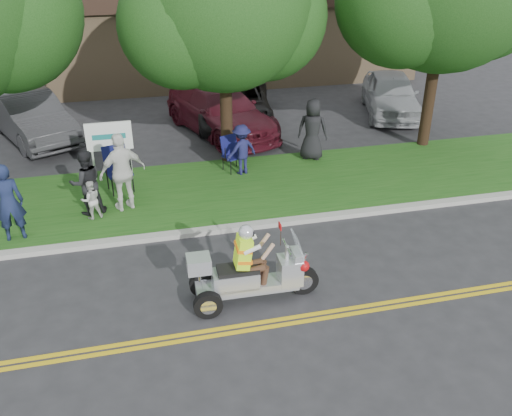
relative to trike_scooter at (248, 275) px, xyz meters
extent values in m
plane|color=#28282B|center=(0.42, -0.30, -0.58)|extent=(120.00, 120.00, 0.00)
cube|color=gold|center=(0.42, -0.88, -0.58)|extent=(60.00, 0.10, 0.01)
cube|color=gold|center=(0.42, -0.72, -0.58)|extent=(60.00, 0.10, 0.01)
cube|color=#A8A89E|center=(0.42, 2.75, -0.52)|extent=(60.00, 0.25, 0.12)
cube|color=#1A4D14|center=(0.42, 4.90, -0.53)|extent=(60.00, 4.00, 0.10)
cube|color=#9E7F5B|center=(2.42, 18.70, 1.42)|extent=(18.00, 8.00, 4.00)
cube|color=black|center=(2.42, 14.65, 3.12)|extent=(18.00, 0.30, 0.60)
sphere|color=#194112|center=(-4.73, 7.00, 4.01)|extent=(4.05, 4.05, 4.05)
cylinder|color=#332114|center=(0.92, 6.90, 1.52)|extent=(0.36, 0.36, 4.20)
sphere|color=#194112|center=(0.92, 6.90, 4.07)|extent=(4.80, 4.80, 4.80)
sphere|color=#194112|center=(2.12, 7.20, 3.62)|extent=(3.60, 3.60, 3.60)
sphere|color=#194112|center=(-0.28, 6.70, 3.54)|extent=(3.36, 3.36, 3.36)
cylinder|color=#332114|center=(7.42, 6.70, 1.80)|extent=(0.36, 0.36, 4.76)
cylinder|color=silver|center=(-2.98, 6.30, -0.03)|extent=(0.06, 0.06, 1.10)
cylinder|color=silver|center=(-1.98, 6.30, -0.03)|extent=(0.06, 0.06, 1.10)
cube|color=white|center=(-2.48, 6.30, 0.77)|extent=(1.25, 0.06, 0.80)
cylinder|color=black|center=(1.11, -0.02, -0.29)|extent=(0.59, 0.15, 0.58)
cylinder|color=black|center=(-0.84, -0.33, -0.31)|extent=(0.55, 0.16, 0.54)
cylinder|color=black|center=(-0.82, 0.37, -0.31)|extent=(0.55, 0.16, 0.54)
cube|color=silver|center=(0.04, 0.00, -0.25)|extent=(1.85, 0.49, 0.17)
cube|color=silver|center=(-0.25, 0.01, -0.05)|extent=(0.88, 0.47, 0.34)
cube|color=black|center=(-0.20, 0.01, 0.15)|extent=(0.79, 0.43, 0.10)
cube|color=silver|center=(0.82, -0.02, 0.00)|extent=(0.45, 0.48, 0.53)
cube|color=silver|center=(0.96, -0.02, 0.56)|extent=(0.20, 0.45, 0.47)
cube|color=silver|center=(-0.93, 0.02, 0.39)|extent=(0.45, 0.42, 0.29)
sphere|color=#B20C0F|center=(1.04, -0.16, 0.17)|extent=(0.21, 0.21, 0.21)
cube|color=#ABE418|center=(-0.09, 0.00, 0.54)|extent=(0.34, 0.40, 0.63)
sphere|color=silver|center=(-0.03, 0.00, 0.95)|extent=(0.28, 0.28, 0.28)
cylinder|color=black|center=(-2.51, 5.07, -0.23)|extent=(0.03, 0.03, 0.51)
cylinder|color=black|center=(-1.97, 5.21, -0.23)|extent=(0.03, 0.03, 0.51)
cylinder|color=black|center=(-2.63, 5.56, -0.23)|extent=(0.03, 0.03, 0.51)
cylinder|color=black|center=(-2.10, 5.70, -0.23)|extent=(0.03, 0.03, 0.51)
cube|color=#0E1143|center=(-2.30, 5.39, 0.04)|extent=(0.76, 0.72, 0.05)
cube|color=#0E1143|center=(-2.37, 5.65, 0.38)|extent=(0.66, 0.34, 0.68)
cylinder|color=black|center=(0.79, 5.73, -0.27)|extent=(0.03, 0.03, 0.43)
cylinder|color=black|center=(1.23, 5.90, -0.27)|extent=(0.03, 0.03, 0.43)
cylinder|color=black|center=(0.64, 6.13, -0.27)|extent=(0.03, 0.03, 0.43)
cylinder|color=black|center=(1.07, 6.30, -0.27)|extent=(0.03, 0.03, 0.43)
cube|color=#111351|center=(0.93, 6.01, -0.04)|extent=(0.67, 0.64, 0.04)
cube|color=#111351|center=(0.85, 6.23, 0.25)|extent=(0.55, 0.34, 0.58)
imported|color=#182143|center=(-4.70, 3.38, 0.44)|extent=(0.73, 0.54, 1.84)
imported|color=black|center=(-3.07, 4.27, 0.35)|extent=(0.92, 0.79, 1.65)
imported|color=silver|center=(-2.18, 4.31, 0.52)|extent=(1.27, 0.87, 2.00)
imported|color=#191B48|center=(1.12, 5.76, 0.25)|extent=(1.07, 0.84, 1.46)
imported|color=black|center=(3.44, 6.37, 0.45)|extent=(1.08, 0.94, 1.86)
imported|color=beige|center=(-3.00, 3.98, 0.01)|extent=(0.56, 0.48, 0.98)
imported|color=#333235|center=(-5.08, 10.40, 0.21)|extent=(3.56, 5.08, 1.59)
imported|color=black|center=(1.92, 10.55, 0.18)|extent=(3.49, 5.85, 1.52)
imported|color=#4A111C|center=(1.22, 9.64, 0.19)|extent=(3.85, 5.79, 1.56)
imported|color=#9FA2A6|center=(7.90, 10.20, 0.20)|extent=(3.18, 4.98, 1.58)
camera|label=1|loc=(-1.86, -8.32, 5.90)|focal=38.00mm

